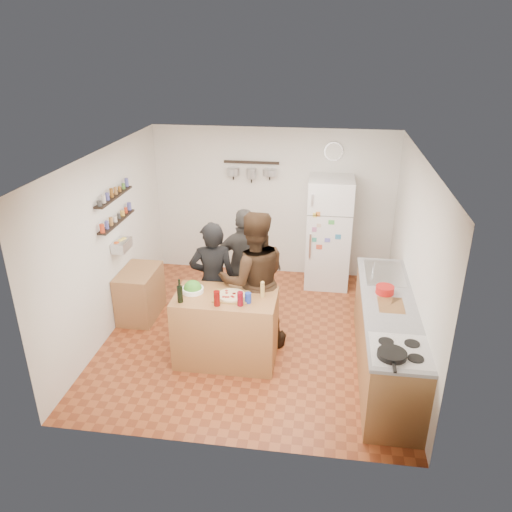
% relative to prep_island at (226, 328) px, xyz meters
% --- Properties ---
extents(room_shell, '(4.20, 4.20, 4.20)m').
position_rel_prep_island_xyz_m(room_shell, '(0.27, 1.00, 0.79)').
color(room_shell, brown).
rests_on(room_shell, ground).
extents(prep_island, '(1.25, 0.72, 0.91)m').
position_rel_prep_island_xyz_m(prep_island, '(0.00, 0.00, 0.00)').
color(prep_island, '#926135').
rests_on(prep_island, floor).
extents(pizza_board, '(0.42, 0.34, 0.02)m').
position_rel_prep_island_xyz_m(pizza_board, '(0.08, -0.02, 0.47)').
color(pizza_board, olive).
rests_on(pizza_board, prep_island).
extents(pizza, '(0.34, 0.34, 0.02)m').
position_rel_prep_island_xyz_m(pizza, '(0.08, -0.02, 0.48)').
color(pizza, '#D1BA8A').
rests_on(pizza, pizza_board).
extents(salad_bowl, '(0.27, 0.27, 0.05)m').
position_rel_prep_island_xyz_m(salad_bowl, '(-0.42, 0.05, 0.48)').
color(salad_bowl, white).
rests_on(salad_bowl, prep_island).
extents(wine_bottle, '(0.07, 0.07, 0.21)m').
position_rel_prep_island_xyz_m(wine_bottle, '(-0.50, -0.22, 0.56)').
color(wine_bottle, black).
rests_on(wine_bottle, prep_island).
extents(wine_glass_near, '(0.08, 0.08, 0.18)m').
position_rel_prep_island_xyz_m(wine_glass_near, '(-0.05, -0.24, 0.55)').
color(wine_glass_near, '#590907').
rests_on(wine_glass_near, prep_island).
extents(wine_glass_far, '(0.07, 0.07, 0.17)m').
position_rel_prep_island_xyz_m(wine_glass_far, '(0.22, -0.20, 0.54)').
color(wine_glass_far, '#610812').
rests_on(wine_glass_far, prep_island).
extents(pepper_mill, '(0.05, 0.05, 0.17)m').
position_rel_prep_island_xyz_m(pepper_mill, '(0.45, 0.05, 0.54)').
color(pepper_mill, '#AF8D49').
rests_on(pepper_mill, prep_island).
extents(salt_canister, '(0.08, 0.08, 0.13)m').
position_rel_prep_island_xyz_m(salt_canister, '(0.30, -0.12, 0.52)').
color(salt_canister, navy).
rests_on(salt_canister, prep_island).
extents(person_left, '(0.68, 0.52, 1.67)m').
position_rel_prep_island_xyz_m(person_left, '(-0.27, 0.50, 0.38)').
color(person_left, black).
rests_on(person_left, floor).
extents(person_center, '(1.07, 0.94, 1.86)m').
position_rel_prep_island_xyz_m(person_center, '(0.28, 0.43, 0.48)').
color(person_center, black).
rests_on(person_center, floor).
extents(person_back, '(1.02, 0.50, 1.69)m').
position_rel_prep_island_xyz_m(person_back, '(0.08, 1.02, 0.39)').
color(person_back, '#2D2A28').
rests_on(person_back, floor).
extents(counter_run, '(0.63, 2.63, 0.90)m').
position_rel_prep_island_xyz_m(counter_run, '(1.97, 0.06, -0.01)').
color(counter_run, '#9E7042').
rests_on(counter_run, floor).
extents(stove_top, '(0.60, 0.62, 0.02)m').
position_rel_prep_island_xyz_m(stove_top, '(1.97, -0.89, 0.46)').
color(stove_top, white).
rests_on(stove_top, counter_run).
extents(skillet, '(0.29, 0.29, 0.06)m').
position_rel_prep_island_xyz_m(skillet, '(1.87, -1.02, 0.49)').
color(skillet, black).
rests_on(skillet, stove_top).
extents(sink, '(0.50, 0.80, 0.03)m').
position_rel_prep_island_xyz_m(sink, '(1.97, 0.91, 0.46)').
color(sink, silver).
rests_on(sink, counter_run).
extents(cutting_board, '(0.30, 0.40, 0.02)m').
position_rel_prep_island_xyz_m(cutting_board, '(1.97, 0.04, 0.46)').
color(cutting_board, brown).
rests_on(cutting_board, counter_run).
extents(red_bowl, '(0.22, 0.22, 0.09)m').
position_rel_prep_island_xyz_m(red_bowl, '(1.92, 0.33, 0.51)').
color(red_bowl, '#B41614').
rests_on(red_bowl, counter_run).
extents(fridge, '(0.70, 0.68, 1.80)m').
position_rel_prep_island_xyz_m(fridge, '(1.22, 2.36, 0.45)').
color(fridge, white).
rests_on(fridge, floor).
extents(wall_clock, '(0.30, 0.03, 0.30)m').
position_rel_prep_island_xyz_m(wall_clock, '(1.22, 2.69, 1.69)').
color(wall_clock, silver).
rests_on(wall_clock, back_wall).
extents(spice_shelf_lower, '(0.12, 1.00, 0.02)m').
position_rel_prep_island_xyz_m(spice_shelf_lower, '(-1.66, 0.81, 1.04)').
color(spice_shelf_lower, black).
rests_on(spice_shelf_lower, left_wall).
extents(spice_shelf_upper, '(0.12, 1.00, 0.02)m').
position_rel_prep_island_xyz_m(spice_shelf_upper, '(-1.66, 0.81, 1.40)').
color(spice_shelf_upper, black).
rests_on(spice_shelf_upper, left_wall).
extents(produce_basket, '(0.18, 0.35, 0.14)m').
position_rel_prep_island_xyz_m(produce_basket, '(-1.63, 0.81, 0.69)').
color(produce_basket, silver).
rests_on(produce_basket, left_wall).
extents(side_table, '(0.50, 0.80, 0.73)m').
position_rel_prep_island_xyz_m(side_table, '(-1.47, 0.89, -0.09)').
color(side_table, '#A67145').
rests_on(side_table, floor).
extents(pot_rack, '(0.90, 0.04, 0.04)m').
position_rel_prep_island_xyz_m(pot_rack, '(-0.08, 2.61, 1.49)').
color(pot_rack, black).
rests_on(pot_rack, back_wall).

